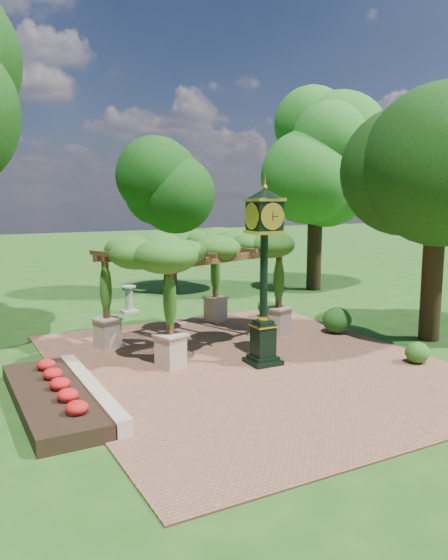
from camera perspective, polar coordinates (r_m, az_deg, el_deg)
name	(u,v)px	position (r m, az deg, el deg)	size (l,w,h in m)	color
ground	(269,375)	(14.72, 4.69, -9.82)	(120.00, 120.00, 0.00)	#1E4714
brick_plaza	(249,364)	(15.51, 2.66, -8.73)	(10.00, 12.00, 0.04)	brown
border_wall	(91,391)	(13.32, -13.72, -11.16)	(0.35, 5.00, 0.40)	#C6B793
flower_bed	(51,398)	(13.15, -17.59, -11.68)	(1.50, 5.00, 0.36)	red
pedestal_clock	(264,260)	(14.89, 4.21, 2.10)	(0.99, 0.99, 4.95)	black
pergola	(196,252)	(17.33, -2.94, 2.93)	(6.49, 5.17, 3.56)	tan
sundial	(129,301)	(22.44, -9.90, -2.16)	(0.62, 0.62, 1.09)	#9A9A92
shrub_front	(417,352)	(16.36, 19.52, -7.15)	(0.67, 0.67, 0.60)	#265C1A
shrub_mid	(337,320)	(19.08, 11.73, -4.13)	(0.99, 0.99, 0.89)	#1A4A14
shrub_back	(269,307)	(21.23, 4.69, -2.83)	(0.86, 0.86, 0.77)	#2C5919
tree_north	(169,197)	(26.30, -5.76, 8.65)	(3.66, 3.66, 6.79)	#382316
tree_east_far	(317,152)	(27.71, 9.67, 13.01)	(4.58, 4.58, 9.90)	black
tree_east_near	(439,158)	(18.79, 21.55, 11.79)	(4.46, 4.46, 8.55)	#342415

